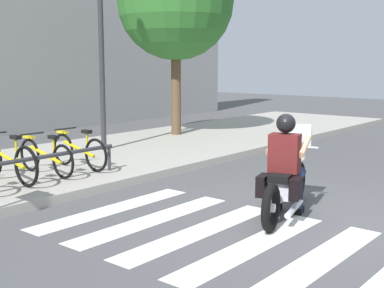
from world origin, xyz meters
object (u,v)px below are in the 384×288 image
Objects in this scene: bicycle_3 at (8,161)px; bicycle_4 at (46,156)px; tree_near_rack at (176,2)px; bike_rack at (6,165)px; street_lamp at (101,31)px; bicycle_5 at (79,151)px; rider at (286,158)px; motorcycle at (287,183)px.

bicycle_3 is 0.73m from bicycle_4.
bicycle_4 is 0.30× the size of tree_near_rack.
street_lamp is (3.53, 1.85, 2.23)m from bike_rack.
bicycle_5 is at bearing 17.01° from bike_rack.
rider is 4.54m from bicycle_3.
tree_near_rack reaches higher than rider.
bicycle_5 is at bearing -0.04° from bicycle_4.
rider is at bearing -166.88° from motorcycle.
bicycle_5 is at bearing -143.06° from street_lamp.
bicycle_5 is 3.16m from street_lamp.
bicycle_3 is 0.33× the size of tree_near_rack.
rider is 0.89× the size of bicycle_5.
bicycle_5 is at bearing 93.74° from motorcycle.
tree_near_rack is at bearing 19.92° from bicycle_5.
rider is 4.33m from bicycle_4.
rider is 0.89× the size of bicycle_4.
bicycle_3 is at bearing -164.53° from tree_near_rack.
tree_near_rack is (2.95, 0.40, 0.90)m from street_lamp.
bicycle_4 is at bearing 27.04° from bike_rack.
street_lamp is (1.52, 5.51, 1.98)m from rider.
bicycle_4 is (-1.00, 4.20, 0.03)m from motorcycle.
bicycle_4 is 1.22m from bike_rack.
bicycle_3 is 1.45m from bicycle_5.
bicycle_3 is at bearing -179.97° from bicycle_5.
bicycle_5 is (0.72, -0.00, 0.01)m from bicycle_4.
motorcycle is 0.37m from rider.
tree_near_rack reaches higher than street_lamp.
motorcycle reaches higher than bicycle_5.
bike_rack is at bearing 118.74° from rider.
bicycle_4 is 0.38× the size of bike_rack.
bicycle_3 is 4.12m from street_lamp.
tree_near_rack is at bearing 7.71° from street_lamp.
bike_rack is at bearing -160.88° from tree_near_rack.
tree_near_rack reaches higher than bicycle_3.
street_lamp is 0.89× the size of tree_near_rack.
street_lamp is at bearing 22.22° from bicycle_3.
rider reaches higher than motorcycle.
motorcycle is 1.35× the size of bicycle_5.
bicycle_4 is at bearing 102.34° from rider.
bike_rack is at bearing -152.38° from street_lamp.
bike_rack is 0.90× the size of street_lamp.
rider is 4.24m from bicycle_5.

